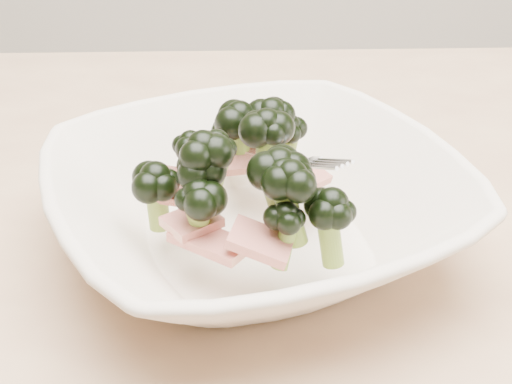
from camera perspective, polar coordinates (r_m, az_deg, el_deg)
The scene contains 2 objects.
dining_table at distance 0.67m, azimuth 4.20°, elevation -8.23°, with size 1.20×0.80×0.75m.
broccoli_dish at distance 0.54m, azimuth -0.09°, elevation -0.75°, with size 0.40×0.40×0.12m.
Camera 1 is at (-0.07, -0.52, 1.07)m, focal length 50.00 mm.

